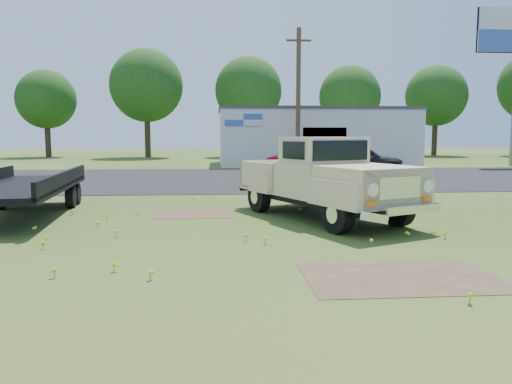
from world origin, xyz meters
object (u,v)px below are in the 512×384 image
at_px(flatbed_trailer, 21,182).
at_px(red_pickup, 312,162).
at_px(dark_sedan, 361,160).
at_px(vintage_pickup_truck, 323,178).

bearing_deg(flatbed_trailer, red_pickup, 46.68).
relative_size(flatbed_trailer, dark_sedan, 1.47).
bearing_deg(red_pickup, dark_sedan, -67.05).
xyz_separation_m(flatbed_trailer, dark_sedan, (13.43, 13.81, -0.14)).
distance_m(vintage_pickup_truck, red_pickup, 14.84).
height_order(vintage_pickup_truck, flatbed_trailer, vintage_pickup_truck).
distance_m(vintage_pickup_truck, flatbed_trailer, 8.12).
xyz_separation_m(red_pickup, dark_sedan, (2.83, 0.14, 0.11)).
distance_m(red_pickup, dark_sedan, 2.84).
bearing_deg(flatbed_trailer, dark_sedan, 40.26).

